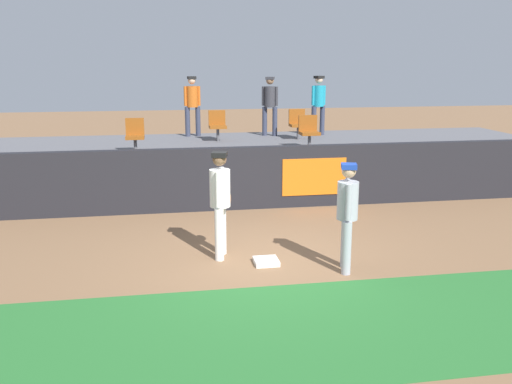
{
  "coord_description": "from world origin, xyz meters",
  "views": [
    {
      "loc": [
        -1.59,
        -8.78,
        3.31
      ],
      "look_at": [
        0.07,
        0.87,
        1.0
      ],
      "focal_mm": 39.21,
      "sensor_mm": 36.0,
      "label": 1
    }
  ],
  "objects_px": {
    "seat_front_left": "(135,134)",
    "player_fielder_home": "(220,197)",
    "spectator_capped": "(270,102)",
    "first_base": "(266,261)",
    "seat_back_center": "(217,124)",
    "player_runner_visitor": "(347,210)",
    "seat_back_right": "(298,122)",
    "spectator_hooded": "(318,101)",
    "spectator_casual": "(192,102)",
    "seat_front_right": "(309,130)"
  },
  "relations": [
    {
      "from": "player_runner_visitor",
      "to": "spectator_capped",
      "type": "height_order",
      "value": "spectator_capped"
    },
    {
      "from": "first_base",
      "to": "player_runner_visitor",
      "type": "distance_m",
      "value": 1.63
    },
    {
      "from": "seat_back_center",
      "to": "spectator_capped",
      "type": "relative_size",
      "value": 0.49
    },
    {
      "from": "first_base",
      "to": "seat_back_right",
      "type": "distance_m",
      "value": 7.36
    },
    {
      "from": "player_runner_visitor",
      "to": "seat_front_right",
      "type": "bearing_deg",
      "value": -173.63
    },
    {
      "from": "first_base",
      "to": "spectator_capped",
      "type": "bearing_deg",
      "value": 78.47
    },
    {
      "from": "player_fielder_home",
      "to": "player_runner_visitor",
      "type": "height_order",
      "value": "player_fielder_home"
    },
    {
      "from": "spectator_hooded",
      "to": "seat_front_left",
      "type": "bearing_deg",
      "value": 4.98
    },
    {
      "from": "first_base",
      "to": "player_fielder_home",
      "type": "relative_size",
      "value": 0.22
    },
    {
      "from": "spectator_capped",
      "to": "player_runner_visitor",
      "type": "bearing_deg",
      "value": 109.99
    },
    {
      "from": "seat_front_left",
      "to": "seat_front_right",
      "type": "relative_size",
      "value": 1.0
    },
    {
      "from": "player_runner_visitor",
      "to": "seat_front_right",
      "type": "xyz_separation_m",
      "value": [
        0.86,
        5.56,
        0.57
      ]
    },
    {
      "from": "seat_back_right",
      "to": "spectator_capped",
      "type": "relative_size",
      "value": 0.49
    },
    {
      "from": "seat_front_left",
      "to": "spectator_capped",
      "type": "distance_m",
      "value": 4.68
    },
    {
      "from": "seat_back_right",
      "to": "spectator_capped",
      "type": "bearing_deg",
      "value": 127.77
    },
    {
      "from": "first_base",
      "to": "spectator_casual",
      "type": "xyz_separation_m",
      "value": [
        -0.7,
        7.96,
        2.09
      ]
    },
    {
      "from": "player_fielder_home",
      "to": "first_base",
      "type": "bearing_deg",
      "value": 69.35
    },
    {
      "from": "player_runner_visitor",
      "to": "spectator_casual",
      "type": "relative_size",
      "value": 1.01
    },
    {
      "from": "first_base",
      "to": "seat_front_left",
      "type": "xyz_separation_m",
      "value": [
        -2.26,
        5.05,
        1.55
      ]
    },
    {
      "from": "spectator_capped",
      "to": "spectator_hooded",
      "type": "bearing_deg",
      "value": -162.29
    },
    {
      "from": "seat_front_left",
      "to": "player_fielder_home",
      "type": "bearing_deg",
      "value": -71.14
    },
    {
      "from": "spectator_hooded",
      "to": "spectator_casual",
      "type": "distance_m",
      "value": 3.74
    },
    {
      "from": "seat_back_center",
      "to": "player_fielder_home",
      "type": "bearing_deg",
      "value": -95.56
    },
    {
      "from": "player_fielder_home",
      "to": "spectator_capped",
      "type": "bearing_deg",
      "value": 176.35
    },
    {
      "from": "seat_front_left",
      "to": "seat_back_right",
      "type": "relative_size",
      "value": 1.0
    },
    {
      "from": "seat_front_right",
      "to": "seat_front_left",
      "type": "bearing_deg",
      "value": -179.99
    },
    {
      "from": "seat_front_right",
      "to": "first_base",
      "type": "bearing_deg",
      "value": -112.19
    },
    {
      "from": "seat_front_right",
      "to": "spectator_capped",
      "type": "bearing_deg",
      "value": 100.58
    },
    {
      "from": "seat_front_right",
      "to": "spectator_hooded",
      "type": "bearing_deg",
      "value": 69.12
    },
    {
      "from": "player_runner_visitor",
      "to": "player_fielder_home",
      "type": "bearing_deg",
      "value": -102.43
    },
    {
      "from": "seat_front_left",
      "to": "spectator_capped",
      "type": "xyz_separation_m",
      "value": [
        3.83,
        2.64,
        0.53
      ]
    },
    {
      "from": "seat_back_right",
      "to": "seat_front_right",
      "type": "xyz_separation_m",
      "value": [
        -0.16,
        -1.8,
        0.0
      ]
    },
    {
      "from": "player_fielder_home",
      "to": "player_runner_visitor",
      "type": "distance_m",
      "value": 2.15
    },
    {
      "from": "seat_front_right",
      "to": "spectator_hooded",
      "type": "height_order",
      "value": "spectator_hooded"
    },
    {
      "from": "player_fielder_home",
      "to": "spectator_casual",
      "type": "relative_size",
      "value": 1.05
    },
    {
      "from": "player_fielder_home",
      "to": "spectator_casual",
      "type": "height_order",
      "value": "spectator_casual"
    },
    {
      "from": "first_base",
      "to": "spectator_casual",
      "type": "bearing_deg",
      "value": 95.0
    },
    {
      "from": "spectator_capped",
      "to": "spectator_casual",
      "type": "bearing_deg",
      "value": 15.5
    },
    {
      "from": "seat_back_right",
      "to": "spectator_hooded",
      "type": "xyz_separation_m",
      "value": [
        0.8,
        0.71,
        0.54
      ]
    },
    {
      "from": "player_runner_visitor",
      "to": "seat_back_right",
      "type": "relative_size",
      "value": 2.09
    },
    {
      "from": "player_runner_visitor",
      "to": "seat_front_left",
      "type": "height_order",
      "value": "seat_front_left"
    },
    {
      "from": "seat_front_left",
      "to": "spectator_hooded",
      "type": "distance_m",
      "value": 5.87
    },
    {
      "from": "first_base",
      "to": "player_fielder_home",
      "type": "xyz_separation_m",
      "value": [
        -0.7,
        0.48,
        1.02
      ]
    },
    {
      "from": "first_base",
      "to": "seat_back_center",
      "type": "relative_size",
      "value": 0.48
    },
    {
      "from": "player_runner_visitor",
      "to": "spectator_capped",
      "type": "xyz_separation_m",
      "value": [
        0.36,
        8.19,
        1.1
      ]
    },
    {
      "from": "seat_back_right",
      "to": "seat_front_left",
      "type": "bearing_deg",
      "value": -158.08
    },
    {
      "from": "player_fielder_home",
      "to": "seat_front_left",
      "type": "distance_m",
      "value": 4.85
    },
    {
      "from": "seat_front_right",
      "to": "spectator_capped",
      "type": "relative_size",
      "value": 0.49
    },
    {
      "from": "player_fielder_home",
      "to": "spectator_capped",
      "type": "distance_m",
      "value": 7.62
    },
    {
      "from": "seat_back_right",
      "to": "seat_front_right",
      "type": "distance_m",
      "value": 1.81
    }
  ]
}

